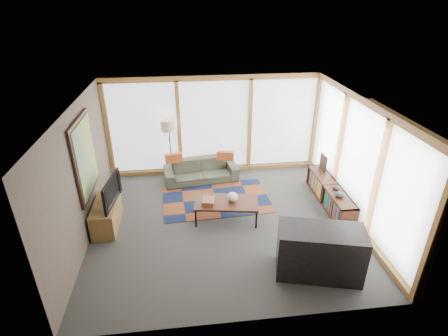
{
  "coord_description": "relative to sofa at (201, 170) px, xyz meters",
  "views": [
    {
      "loc": [
        -0.77,
        -6.05,
        4.39
      ],
      "look_at": [
        0.0,
        0.4,
        1.1
      ],
      "focal_mm": 28.0,
      "sensor_mm": 36.0,
      "label": 1
    }
  ],
  "objects": [
    {
      "name": "ground",
      "position": [
        0.41,
        -1.95,
        -0.27
      ],
      "size": [
        5.5,
        5.5,
        0.0
      ],
      "primitive_type": "plane",
      "color": "#323330",
      "rests_on": "ground"
    },
    {
      "name": "room_envelope",
      "position": [
        0.91,
        -1.39,
        1.27
      ],
      "size": [
        5.52,
        5.02,
        2.62
      ],
      "color": "#4A3B35",
      "rests_on": "ground"
    },
    {
      "name": "rug",
      "position": [
        0.28,
        -0.99,
        -0.27
      ],
      "size": [
        2.56,
        1.73,
        0.01
      ],
      "primitive_type": "cube",
      "rotation": [
        0.0,
        0.0,
        0.06
      ],
      "color": "brown",
      "rests_on": "ground"
    },
    {
      "name": "sofa",
      "position": [
        0.0,
        0.0,
        0.0
      ],
      "size": [
        1.95,
        0.97,
        0.55
      ],
      "primitive_type": "imported",
      "rotation": [
        0.0,
        0.0,
        0.13
      ],
      "color": "#393E2E",
      "rests_on": "ground"
    },
    {
      "name": "pillow_left",
      "position": [
        -0.67,
        0.01,
        0.39
      ],
      "size": [
        0.45,
        0.21,
        0.24
      ],
      "primitive_type": "cube",
      "rotation": [
        0.0,
        0.0,
        0.2
      ],
      "color": "#B24A23",
      "rests_on": "sofa"
    },
    {
      "name": "pillow_right",
      "position": [
        0.63,
        -0.01,
        0.39
      ],
      "size": [
        0.44,
        0.21,
        0.23
      ],
      "primitive_type": "cube",
      "rotation": [
        0.0,
        0.0,
        -0.2
      ],
      "color": "#B24A23",
      "rests_on": "sofa"
    },
    {
      "name": "floor_lamp",
      "position": [
        -0.75,
        0.27,
        0.52
      ],
      "size": [
        0.4,
        0.4,
        1.59
      ],
      "primitive_type": null,
      "color": "black",
      "rests_on": "ground"
    },
    {
      "name": "coffee_table",
      "position": [
        0.43,
        -1.82,
        -0.05
      ],
      "size": [
        1.41,
        0.86,
        0.44
      ],
      "primitive_type": null,
      "rotation": [
        0.0,
        0.0,
        -0.15
      ],
      "color": "#381C11",
      "rests_on": "ground"
    },
    {
      "name": "book_stack",
      "position": [
        0.05,
        -1.85,
        0.22
      ],
      "size": [
        0.3,
        0.34,
        0.1
      ],
      "primitive_type": "cube",
      "rotation": [
        0.0,
        0.0,
        -0.21
      ],
      "color": "brown",
      "rests_on": "coffee_table"
    },
    {
      "name": "vase",
      "position": [
        0.56,
        -1.82,
        0.27
      ],
      "size": [
        0.26,
        0.26,
        0.2
      ],
      "primitive_type": "ellipsoid",
      "rotation": [
        0.0,
        0.0,
        0.13
      ],
      "color": "beige",
      "rests_on": "coffee_table"
    },
    {
      "name": "bookshelf",
      "position": [
        2.84,
        -1.52,
        -0.01
      ],
      "size": [
        0.38,
        2.07,
        0.52
      ],
      "primitive_type": null,
      "color": "#381C11",
      "rests_on": "ground"
    },
    {
      "name": "bowl_a",
      "position": [
        2.81,
        -2.04,
        0.29
      ],
      "size": [
        0.25,
        0.25,
        0.1
      ],
      "primitive_type": "ellipsoid",
      "rotation": [
        0.0,
        0.0,
        0.25
      ],
      "color": "black",
      "rests_on": "bookshelf"
    },
    {
      "name": "bowl_b",
      "position": [
        2.86,
        -1.73,
        0.29
      ],
      "size": [
        0.2,
        0.2,
        0.09
      ],
      "primitive_type": "ellipsoid",
      "rotation": [
        0.0,
        0.0,
        0.15
      ],
      "color": "black",
      "rests_on": "bookshelf"
    },
    {
      "name": "shelf_picture",
      "position": [
        2.91,
        -0.8,
        0.44
      ],
      "size": [
        0.06,
        0.3,
        0.39
      ],
      "primitive_type": "cube",
      "rotation": [
        0.0,
        0.0,
        0.07
      ],
      "color": "black",
      "rests_on": "bookshelf"
    },
    {
      "name": "tv_console",
      "position": [
        -2.06,
        -1.77,
        0.0
      ],
      "size": [
        0.46,
        1.09,
        0.55
      ],
      "primitive_type": "cube",
      "color": "brown",
      "rests_on": "ground"
    },
    {
      "name": "television",
      "position": [
        -1.97,
        -1.76,
        0.56
      ],
      "size": [
        0.27,
        0.99,
        0.56
      ],
      "primitive_type": "imported",
      "rotation": [
        0.0,
        0.0,
        1.43
      ],
      "color": "black",
      "rests_on": "tv_console"
    },
    {
      "name": "bar_counter",
      "position": [
        1.8,
        -3.6,
        0.18
      ],
      "size": [
        1.54,
        0.99,
        0.9
      ],
      "primitive_type": "cube",
      "rotation": [
        0.0,
        0.0,
        -0.25
      ],
      "color": "black",
      "rests_on": "ground"
    }
  ]
}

